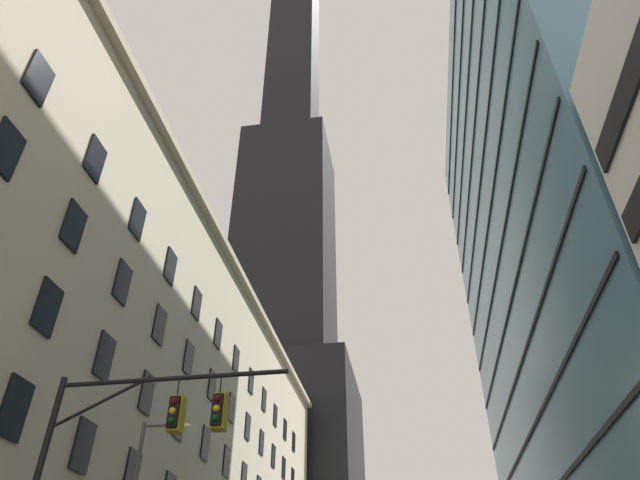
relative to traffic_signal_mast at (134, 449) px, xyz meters
name	(u,v)px	position (x,y,z in m)	size (l,w,h in m)	color
station_building	(125,429)	(-14.20, 25.57, 8.84)	(15.87, 73.13, 29.05)	#B2A88E
dark_skyscraper	(283,297)	(-14.37, 76.82, 49.52)	(26.46, 26.46, 183.37)	black
glass_office_midrise	(601,239)	(23.27, 21.85, 20.13)	(15.83, 40.71, 51.58)	teal
traffic_signal_mast	(134,449)	(0.00, 0.00, 0.00)	(7.33, 0.63, 7.76)	black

